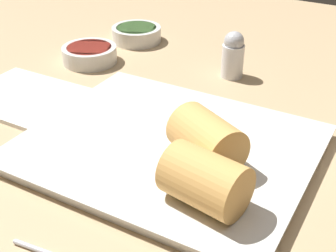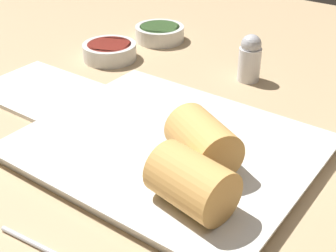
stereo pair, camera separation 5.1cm
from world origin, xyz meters
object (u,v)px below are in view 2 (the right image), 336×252
Objects in this scene: dipping_bowl_far at (160,33)px; napkin at (38,89)px; dipping_bowl_near at (110,51)px; serving_plate at (168,148)px; salt_shaker at (251,58)px.

dipping_bowl_far is 26.90cm from napkin.
dipping_bowl_near is 1.00× the size of dipping_bowl_far.
dipping_bowl_near reaches higher than serving_plate.
napkin is at bearing -94.00° from dipping_bowl_far.
dipping_bowl_far is 1.23× the size of salt_shaker.
salt_shaker is (22.85, 21.31, 3.24)cm from napkin.
salt_shaker is (-1.71, 23.08, 2.78)cm from serving_plate.
dipping_bowl_near is 11.88cm from dipping_bowl_far.
salt_shaker reaches higher than dipping_bowl_near.
napkin is (-0.41, -15.03, -1.14)cm from dipping_bowl_near.
salt_shaker reaches higher than napkin.
dipping_bowl_near reaches higher than napkin.
dipping_bowl_far is at bearing 82.90° from dipping_bowl_near.
salt_shaker is at bearing 43.00° from napkin.
dipping_bowl_near is at bearing 145.18° from serving_plate.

